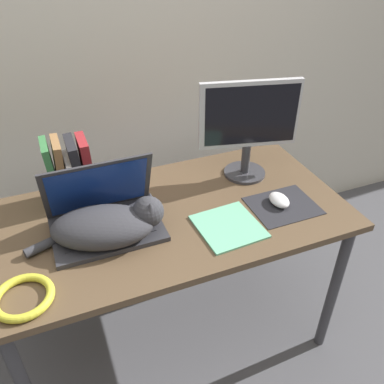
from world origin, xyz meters
name	(u,v)px	position (x,y,z in m)	size (l,w,h in m)	color
wall_back	(113,13)	(0.00, 1.03, 1.30)	(8.00, 0.05, 2.60)	beige
desk	(172,229)	(0.00, 0.34, 0.65)	(1.32, 0.68, 0.73)	brown
laptop	(105,216)	(-0.24, 0.35, 0.78)	(0.38, 0.27, 0.26)	#2D2D33
cat	(108,225)	(-0.24, 0.28, 0.79)	(0.47, 0.28, 0.15)	#333338
external_monitor	(249,125)	(0.38, 0.48, 0.96)	(0.40, 0.18, 0.41)	#333338
mousepad	(283,206)	(0.41, 0.22, 0.73)	(0.25, 0.21, 0.00)	#232328
computer_mouse	(279,200)	(0.40, 0.24, 0.75)	(0.07, 0.10, 0.04)	silver
book_row	(71,172)	(-0.32, 0.56, 0.85)	(0.17, 0.15, 0.26)	#387A42
cable_coil	(23,297)	(-0.53, 0.11, 0.74)	(0.18, 0.18, 0.03)	gold
notepad	(229,226)	(0.16, 0.18, 0.73)	(0.23, 0.23, 0.01)	#6BBC93
webcam	(131,171)	(-0.08, 0.60, 0.78)	(0.06, 0.06, 0.08)	#232328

